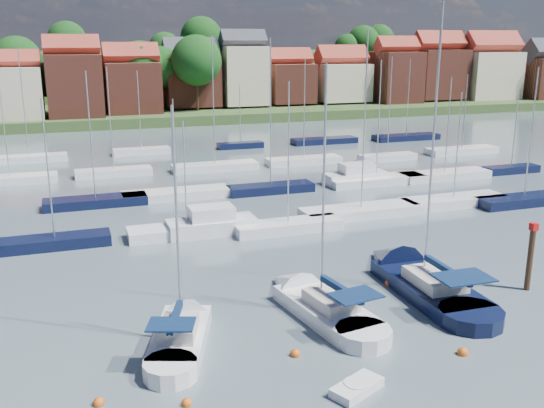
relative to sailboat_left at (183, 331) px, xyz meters
name	(u,v)px	position (x,y,z in m)	size (l,w,h in m)	color
ground	(216,177)	(10.82, 36.58, -0.37)	(260.00, 260.00, 0.00)	#4D6169
sailboat_left	(183,331)	(0.00, 0.00, 0.00)	(5.50, 9.79, 13.01)	white
sailboat_centre	(314,303)	(7.75, 1.04, -0.01)	(4.59, 11.31, 14.96)	white
sailboat_navy	(413,277)	(15.18, 2.55, -0.02)	(3.91, 13.50, 18.49)	black
tender	(357,388)	(6.20, -7.48, -0.16)	(2.77, 2.13, 0.54)	white
timber_piling	(529,271)	(21.24, -0.74, 0.85)	(0.40, 0.40, 6.54)	#4C331E
buoy_a	(99,405)	(-4.53, -4.81, -0.37)	(0.49, 0.49, 0.49)	#D85914
buoy_b	(187,405)	(-1.03, -6.06, -0.37)	(0.45, 0.45, 0.45)	#D85914
buoy_c	(295,356)	(4.80, -3.67, -0.37)	(0.50, 0.50, 0.50)	#D85914
buoy_d	(463,354)	(12.60, -6.22, -0.37)	(0.55, 0.55, 0.55)	#D85914
buoy_e	(389,285)	(13.58, 2.66, -0.37)	(0.55, 0.55, 0.55)	#D85914
marina_field	(245,181)	(12.73, 31.73, 0.07)	(79.62, 41.41, 15.93)	white
far_shore_town	(136,83)	(13.05, 129.25, 4.24)	(212.46, 90.00, 22.27)	#394A25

